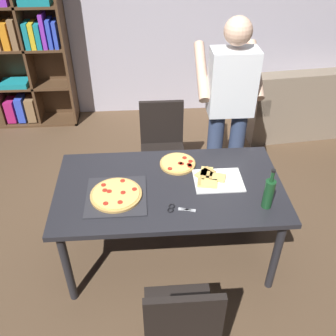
# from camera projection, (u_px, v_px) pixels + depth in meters

# --- Properties ---
(ground_plane) EXTENTS (12.00, 12.00, 0.00)m
(ground_plane) POSITION_uv_depth(u_px,v_px,m) (169.00, 253.00, 3.23)
(ground_plane) COLOR brown
(back_wall) EXTENTS (6.40, 0.10, 2.80)m
(back_wall) POSITION_uv_depth(u_px,v_px,m) (154.00, 2.00, 4.44)
(back_wall) COLOR #BCB7C6
(back_wall) RESTS_ON ground_plane
(dining_table) EXTENTS (1.67, 0.91, 0.75)m
(dining_table) POSITION_uv_depth(u_px,v_px,m) (169.00, 193.00, 2.82)
(dining_table) COLOR #232328
(dining_table) RESTS_ON ground_plane
(chair_near_camera) EXTENTS (0.42, 0.42, 0.90)m
(chair_near_camera) POSITION_uv_depth(u_px,v_px,m) (181.00, 322.00, 2.17)
(chair_near_camera) COLOR black
(chair_near_camera) RESTS_ON ground_plane
(chair_far_side) EXTENTS (0.42, 0.42, 0.90)m
(chair_far_side) POSITION_uv_depth(u_px,v_px,m) (162.00, 142.00, 3.66)
(chair_far_side) COLOR black
(chair_far_side) RESTS_ON ground_plane
(couch) EXTENTS (1.77, 1.01, 0.85)m
(couch) POSITION_uv_depth(u_px,v_px,m) (309.00, 104.00, 4.73)
(couch) COLOR gray
(couch) RESTS_ON ground_plane
(bookshelf) EXTENTS (1.40, 0.35, 1.95)m
(bookshelf) POSITION_uv_depth(u_px,v_px,m) (7.00, 47.00, 4.42)
(bookshelf) COLOR #513823
(bookshelf) RESTS_ON ground_plane
(person_serving_pizza) EXTENTS (0.55, 0.54, 1.75)m
(person_serving_pizza) POSITION_uv_depth(u_px,v_px,m) (229.00, 106.00, 3.22)
(person_serving_pizza) COLOR #38476B
(person_serving_pizza) RESTS_ON ground_plane
(pepperoni_pizza_on_tray) EXTENTS (0.43, 0.43, 0.04)m
(pepperoni_pizza_on_tray) POSITION_uv_depth(u_px,v_px,m) (116.00, 195.00, 2.67)
(pepperoni_pizza_on_tray) COLOR #2D2D33
(pepperoni_pizza_on_tray) RESTS_ON dining_table
(pizza_slices_on_towel) EXTENTS (0.36, 0.30, 0.03)m
(pizza_slices_on_towel) POSITION_uv_depth(u_px,v_px,m) (213.00, 179.00, 2.82)
(pizza_slices_on_towel) COLOR white
(pizza_slices_on_towel) RESTS_ON dining_table
(wine_bottle) EXTENTS (0.07, 0.07, 0.32)m
(wine_bottle) POSITION_uv_depth(u_px,v_px,m) (269.00, 193.00, 2.53)
(wine_bottle) COLOR #194723
(wine_bottle) RESTS_ON dining_table
(kitchen_scissors) EXTENTS (0.20, 0.10, 0.01)m
(kitchen_scissors) POSITION_uv_depth(u_px,v_px,m) (177.00, 209.00, 2.57)
(kitchen_scissors) COLOR silver
(kitchen_scissors) RESTS_ON dining_table
(second_pizza_plain) EXTENTS (0.28, 0.28, 0.03)m
(second_pizza_plain) POSITION_uv_depth(u_px,v_px,m) (178.00, 163.00, 2.97)
(second_pizza_plain) COLOR tan
(second_pizza_plain) RESTS_ON dining_table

